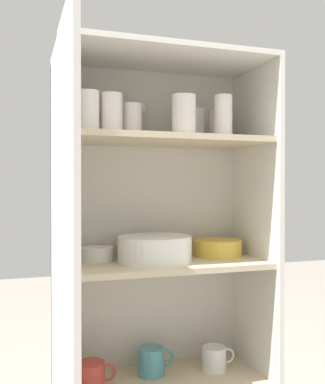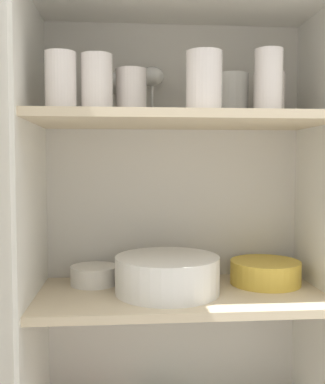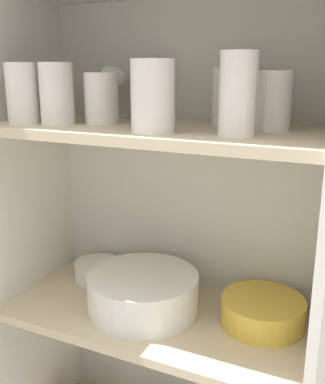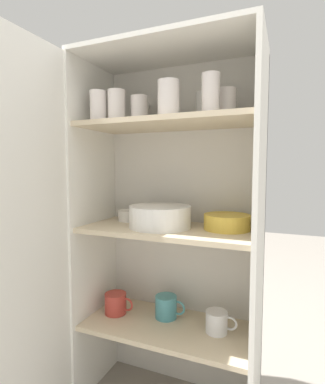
% 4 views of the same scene
% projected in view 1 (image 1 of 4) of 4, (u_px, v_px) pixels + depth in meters
% --- Properties ---
extents(cupboard_back_panel, '(0.74, 0.02, 1.48)m').
position_uv_depth(cupboard_back_panel, '(150.00, 264.00, 1.73)').
color(cupboard_back_panel, silver).
rests_on(cupboard_back_panel, ground_plane).
extents(cupboard_side_left, '(0.02, 0.36, 1.48)m').
position_uv_depth(cupboard_side_left, '(58.00, 278.00, 1.46)').
color(cupboard_side_left, white).
rests_on(cupboard_side_left, ground_plane).
extents(cupboard_side_right, '(0.02, 0.36, 1.48)m').
position_uv_depth(cupboard_side_right, '(255.00, 266.00, 1.68)').
color(cupboard_side_right, white).
rests_on(cupboard_side_right, ground_plane).
extents(cupboard_top_panel, '(0.74, 0.36, 0.02)m').
position_uv_depth(cupboard_top_panel, '(164.00, 58.00, 1.56)').
color(cupboard_top_panel, white).
rests_on(cupboard_top_panel, cupboard_side_left).
extents(shelf_board_lower, '(0.70, 0.33, 0.02)m').
position_uv_depth(shelf_board_lower, '(164.00, 383.00, 1.57)').
color(shelf_board_lower, beige).
extents(shelf_board_middle, '(0.70, 0.33, 0.02)m').
position_uv_depth(shelf_board_middle, '(164.00, 264.00, 1.57)').
color(shelf_board_middle, beige).
extents(shelf_board_upper, '(0.70, 0.33, 0.02)m').
position_uv_depth(shelf_board_upper, '(164.00, 140.00, 1.56)').
color(shelf_board_upper, beige).
extents(cupboard_door, '(0.02, 0.37, 1.48)m').
position_uv_depth(cupboard_door, '(68.00, 307.00, 1.11)').
color(cupboard_door, silver).
rests_on(cupboard_door, ground_plane).
extents(tumbler_glass_0, '(0.08, 0.08, 0.12)m').
position_uv_depth(tumbler_glass_0, '(194.00, 125.00, 1.67)').
color(tumbler_glass_0, white).
rests_on(tumbler_glass_0, shelf_board_upper).
extents(tumbler_glass_1, '(0.08, 0.08, 0.11)m').
position_uv_depth(tumbler_glass_1, '(219.00, 125.00, 1.66)').
color(tumbler_glass_1, silver).
rests_on(tumbler_glass_1, shelf_board_upper).
extents(tumbler_glass_2, '(0.07, 0.07, 0.11)m').
position_uv_depth(tumbler_glass_2, '(131.00, 120.00, 1.51)').
color(tumbler_glass_2, silver).
rests_on(tumbler_glass_2, shelf_board_upper).
extents(tumbler_glass_3, '(0.06, 0.06, 0.14)m').
position_uv_depth(tumbler_glass_3, '(223.00, 116.00, 1.55)').
color(tumbler_glass_3, silver).
rests_on(tumbler_glass_3, shelf_board_upper).
extents(tumbler_glass_4, '(0.07, 0.07, 0.13)m').
position_uv_depth(tumbler_glass_4, '(88.00, 111.00, 1.40)').
color(tumbler_glass_4, silver).
rests_on(tumbler_glass_4, shelf_board_upper).
extents(tumbler_glass_5, '(0.08, 0.08, 0.13)m').
position_uv_depth(tumbler_glass_5, '(184.00, 115.00, 1.49)').
color(tumbler_glass_5, silver).
rests_on(tumbler_glass_5, shelf_board_upper).
extents(tumbler_glass_6, '(0.07, 0.07, 0.13)m').
position_uv_depth(tumbler_glass_6, '(112.00, 113.00, 1.44)').
color(tumbler_glass_6, silver).
rests_on(tumbler_glass_6, shelf_board_upper).
extents(wine_glass_0, '(0.07, 0.07, 0.12)m').
position_uv_depth(wine_glass_0, '(110.00, 115.00, 1.61)').
color(wine_glass_0, white).
rests_on(wine_glass_0, shelf_board_upper).
extents(wine_glass_1, '(0.06, 0.06, 0.14)m').
position_uv_depth(wine_glass_1, '(138.00, 112.00, 1.65)').
color(wine_glass_1, white).
rests_on(wine_glass_1, shelf_board_upper).
extents(plate_stack_white, '(0.26, 0.26, 0.09)m').
position_uv_depth(plate_stack_white, '(155.00, 249.00, 1.56)').
color(plate_stack_white, white).
rests_on(plate_stack_white, shelf_board_middle).
extents(mixing_bowl_large, '(0.18, 0.18, 0.06)m').
position_uv_depth(mixing_bowl_large, '(217.00, 247.00, 1.69)').
color(mixing_bowl_large, gold).
rests_on(mixing_bowl_large, shelf_board_middle).
extents(serving_bowl_small, '(0.12, 0.12, 0.05)m').
position_uv_depth(serving_bowl_small, '(97.00, 253.00, 1.58)').
color(serving_bowl_small, silver).
rests_on(serving_bowl_small, shelf_board_middle).
extents(coffee_mug_primary, '(0.13, 0.09, 0.09)m').
position_uv_depth(coffee_mug_primary, '(215.00, 358.00, 1.66)').
color(coffee_mug_primary, white).
rests_on(coffee_mug_primary, shelf_board_lower).
extents(coffee_mug_extra_1, '(0.14, 0.10, 0.10)m').
position_uv_depth(coffee_mug_extra_1, '(152.00, 361.00, 1.62)').
color(coffee_mug_extra_1, teal).
rests_on(coffee_mug_extra_1, shelf_board_lower).
extents(coffee_mug_extra_2, '(0.14, 0.10, 0.09)m').
position_uv_depth(coffee_mug_extra_2, '(91.00, 376.00, 1.50)').
color(coffee_mug_extra_2, '#BC3D33').
rests_on(coffee_mug_extra_2, shelf_board_lower).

